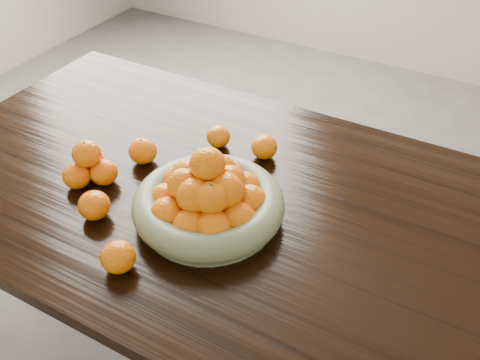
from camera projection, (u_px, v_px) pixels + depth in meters
The scene contains 8 objects.
dining_table at pixel (259, 231), 1.43m from camera, with size 2.00×1.00×0.75m.
fruit_bowl at pixel (208, 199), 1.30m from camera, with size 0.38×0.38×0.20m.
orange_pyramid at pixel (89, 165), 1.43m from camera, with size 0.14×0.14×0.12m.
loose_orange_0 at pixel (143, 151), 1.50m from camera, with size 0.08×0.08×0.07m, color orange.
loose_orange_1 at pixel (94, 205), 1.32m from camera, with size 0.08×0.08×0.07m, color orange.
loose_orange_2 at pixel (118, 257), 1.18m from camera, with size 0.08×0.08×0.07m, color orange.
loose_orange_3 at pixel (218, 136), 1.56m from camera, with size 0.07×0.07×0.07m, color orange.
loose_orange_4 at pixel (264, 147), 1.52m from camera, with size 0.08×0.08×0.07m, color orange.
Camera 1 is at (0.46, -0.93, 1.65)m, focal length 40.00 mm.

